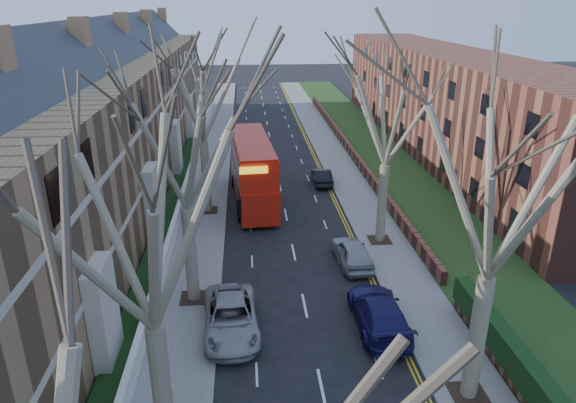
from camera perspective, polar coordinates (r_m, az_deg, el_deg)
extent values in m
cube|color=slate|center=(48.75, -8.46, 3.88)|extent=(3.00, 102.00, 0.12)
cube|color=slate|center=(49.42, 5.60, 4.26)|extent=(3.00, 102.00, 0.12)
cube|color=#99744E|center=(41.10, -20.42, 6.60)|extent=(9.00, 78.00, 10.00)
cube|color=#2E3138|center=(40.12, -21.56, 14.89)|extent=(4.67, 78.00, 4.67)
cube|color=beige|center=(40.53, -14.07, 4.91)|extent=(0.12, 78.00, 0.35)
cube|color=beige|center=(39.70, -14.52, 9.75)|extent=(0.12, 78.00, 0.35)
cube|color=brown|center=(55.17, 17.08, 10.54)|extent=(8.00, 54.00, 10.00)
cube|color=brown|center=(53.36, 6.67, 6.09)|extent=(0.35, 54.00, 0.90)
cube|color=white|center=(41.17, -11.38, 1.17)|extent=(0.30, 78.00, 1.00)
cube|color=#1C3B15|center=(50.39, 10.66, 4.44)|extent=(6.00, 102.00, 0.06)
cylinder|color=#736852|center=(18.17, -13.79, -20.18)|extent=(0.64, 0.64, 5.25)
cylinder|color=#736852|center=(26.46, -10.75, -5.84)|extent=(0.64, 0.64, 5.07)
cube|color=#2D2116|center=(27.70, -10.39, -10.48)|extent=(1.40, 1.40, 0.05)
cylinder|color=#736852|center=(37.46, -9.11, 2.73)|extent=(0.60, 0.60, 5.25)
cube|color=#2D2116|center=(38.37, -8.88, -0.96)|extent=(1.40, 1.40, 0.05)
cylinder|color=#736852|center=(21.22, 20.25, -14.13)|extent=(0.64, 0.64, 5.25)
cube|color=#2D2116|center=(22.79, 19.37, -19.51)|extent=(1.40, 1.40, 0.05)
cylinder|color=#736852|center=(32.86, 10.42, -0.25)|extent=(0.60, 0.60, 5.07)
cube|color=#2D2116|center=(33.86, 10.13, -4.21)|extent=(1.40, 1.40, 0.05)
cube|color=red|center=(39.57, -3.92, 2.09)|extent=(3.50, 11.75, 2.32)
cube|color=red|center=(38.89, -4.00, 5.16)|extent=(3.46, 11.17, 2.11)
cube|color=black|center=(39.41, -3.94, 2.74)|extent=(3.45, 10.83, 0.95)
cube|color=black|center=(38.86, -4.00, 5.31)|extent=(3.44, 10.60, 0.95)
imported|color=#949398|center=(24.79, -6.35, -12.69)|extent=(2.82, 5.62, 1.53)
imported|color=#191751|center=(25.29, 10.07, -12.05)|extent=(2.28, 5.56, 1.61)
imported|color=#989BA0|center=(30.64, 7.15, -5.61)|extent=(2.05, 4.55, 1.52)
imported|color=black|center=(43.63, 3.79, 2.78)|extent=(1.40, 3.98, 1.31)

